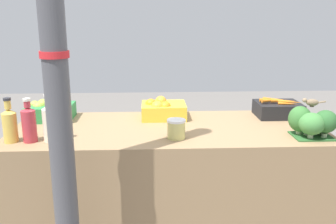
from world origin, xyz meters
name	(u,v)px	position (x,y,z in m)	size (l,w,h in m)	color
market_table	(168,186)	(0.00, 0.00, 0.41)	(1.96, 0.79, 0.82)	#937551
support_pole	(55,68)	(-0.51, -0.65, 1.29)	(0.13, 0.13, 2.58)	#4C4C51
apple_crate	(51,110)	(-0.79, 0.23, 0.88)	(0.30, 0.25, 0.14)	#2D8442
orange_crate	(162,109)	(-0.03, 0.22, 0.88)	(0.30, 0.25, 0.14)	gold
carrot_crate	(278,109)	(0.78, 0.22, 0.87)	(0.30, 0.25, 0.13)	black
broccoli_pile	(313,122)	(0.83, -0.23, 0.91)	(0.26, 0.21, 0.18)	#2D602D
juice_bottle_golden	(10,124)	(-0.89, -0.24, 0.92)	(0.08, 0.08, 0.25)	gold
juice_bottle_ruby	(29,123)	(-0.79, -0.24, 0.92)	(0.08, 0.08, 0.25)	#B2333D
juice_bottle_cloudy	(49,122)	(-0.67, -0.24, 0.93)	(0.07, 0.07, 0.27)	beige
pickle_jar	(176,129)	(0.04, -0.22, 0.87)	(0.11, 0.11, 0.11)	#D1CC75
sparrow_bird	(311,102)	(0.82, -0.21, 1.02)	(0.14, 0.05, 0.05)	#4C3D2D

